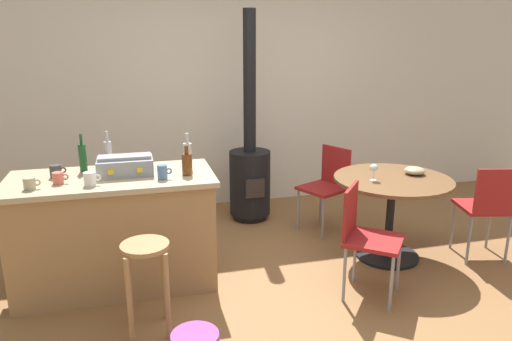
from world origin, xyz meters
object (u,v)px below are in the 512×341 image
at_px(toolbox, 125,166).
at_px(serving_bowl, 415,171).
at_px(folding_chair_left, 487,205).
at_px(bottle_3, 108,154).
at_px(folding_chair_far, 365,233).
at_px(cup_0, 56,171).
at_px(folding_chair_near, 327,183).
at_px(bottle_0, 83,157).
at_px(wood_stove, 250,170).
at_px(bottle_2, 188,155).
at_px(kitchen_island, 116,231).
at_px(bottle_1, 187,164).
at_px(dining_table, 391,197).
at_px(wine_glass, 374,168).
at_px(cup_3, 58,178).
at_px(wooden_stool, 146,269).
at_px(cup_4, 90,179).
at_px(cup_2, 30,183).
at_px(cup_1, 163,172).

bearing_deg(toolbox, serving_bowl, -2.27).
bearing_deg(folding_chair_left, bottle_3, 168.51).
height_order(folding_chair_far, cup_0, cup_0).
bearing_deg(folding_chair_near, bottle_0, -169.29).
distance_m(wood_stove, bottle_2, 1.41).
xyz_separation_m(kitchen_island, bottle_1, (0.57, -0.11, 0.54)).
distance_m(dining_table, wood_stove, 1.58).
bearing_deg(wine_glass, cup_3, 178.91).
relative_size(wooden_stool, cup_4, 5.31).
bearing_deg(wooden_stool, cup_2, 144.00).
xyz_separation_m(folding_chair_near, bottle_0, (-2.27, -0.43, 0.51)).
distance_m(cup_1, cup_3, 0.74).
distance_m(bottle_2, cup_1, 0.33).
relative_size(bottle_0, cup_3, 2.69).
xyz_separation_m(kitchen_island, cup_4, (-0.13, -0.20, 0.50)).
bearing_deg(bottle_3, wood_stove, 32.32).
distance_m(kitchen_island, wood_stove, 1.78).
height_order(folding_chair_far, bottle_2, bottle_2).
xyz_separation_m(bottle_1, cup_4, (-0.70, -0.09, -0.04)).
distance_m(folding_chair_far, serving_bowl, 1.00).
xyz_separation_m(kitchen_island, wood_stove, (1.37, 1.13, 0.09)).
xyz_separation_m(bottle_3, cup_2, (-0.51, -0.44, -0.08)).
height_order(kitchen_island, folding_chair_left, kitchen_island).
relative_size(kitchen_island, bottle_2, 5.27).
xyz_separation_m(wooden_stool, dining_table, (2.13, 0.60, 0.11)).
bearing_deg(wine_glass, cup_4, -178.54).
relative_size(toolbox, bottle_1, 1.81).
distance_m(folding_chair_near, cup_0, 2.55).
xyz_separation_m(bottle_2, cup_2, (-1.13, -0.25, -0.07)).
relative_size(toolbox, cup_4, 3.48).
relative_size(bottle_0, serving_bowl, 1.67).
bearing_deg(cup_0, cup_1, -18.25).
distance_m(folding_chair_far, cup_0, 2.37).
relative_size(dining_table, cup_4, 8.50).
distance_m(kitchen_island, dining_table, 2.34).
relative_size(folding_chair_left, toolbox, 2.09).
bearing_deg(wine_glass, dining_table, 6.18).
bearing_deg(serving_bowl, bottle_3, 172.98).
bearing_deg(cup_3, cup_2, -152.98).
relative_size(folding_chair_near, wine_glass, 5.93).
xyz_separation_m(dining_table, cup_4, (-2.47, -0.08, 0.38)).
height_order(kitchen_island, wooden_stool, kitchen_island).
relative_size(wood_stove, cup_1, 20.03).
bearing_deg(cup_4, toolbox, 43.53).
xyz_separation_m(folding_chair_near, wood_stove, (-0.68, 0.50, 0.04)).
xyz_separation_m(kitchen_island, cup_3, (-0.36, -0.10, 0.49)).
height_order(folding_chair_far, toolbox, toolbox).
distance_m(folding_chair_left, bottle_0, 3.41).
relative_size(folding_chair_near, bottle_2, 2.90).
bearing_deg(wooden_stool, folding_chair_near, 36.18).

